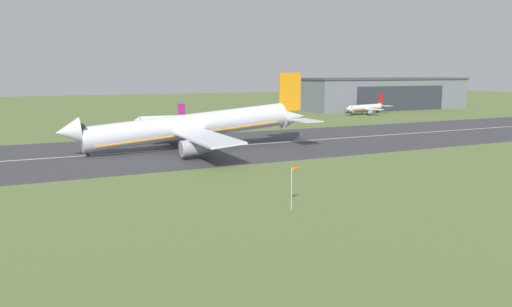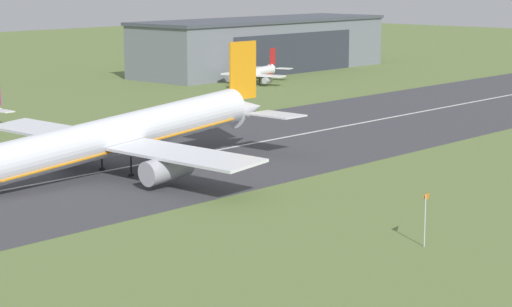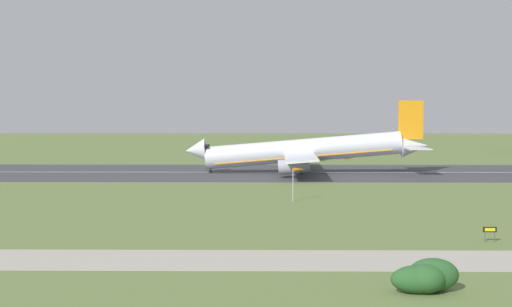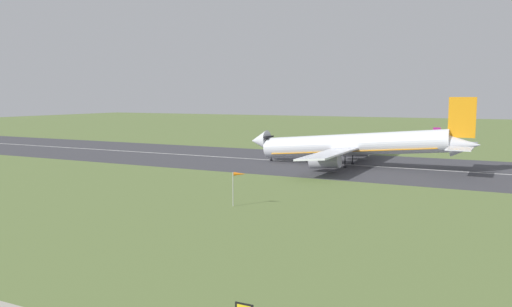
% 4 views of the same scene
% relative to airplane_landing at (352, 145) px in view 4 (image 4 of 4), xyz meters
% --- Properties ---
extents(ground_plane, '(758.06, 758.06, 0.00)m').
position_rel_airplane_landing_xyz_m(ground_plane, '(17.51, -61.16, -5.49)').
color(ground_plane, olive).
extents(runway_strip, '(518.06, 50.01, 0.06)m').
position_rel_airplane_landing_xyz_m(runway_strip, '(17.51, 2.35, -5.46)').
color(runway_strip, '#3D3D42').
rests_on(runway_strip, ground_plane).
extents(runway_centreline, '(466.25, 0.70, 0.01)m').
position_rel_airplane_landing_xyz_m(runway_centreline, '(17.51, 2.35, -5.42)').
color(runway_centreline, silver).
rests_on(runway_centreline, runway_strip).
extents(airplane_landing, '(60.11, 54.57, 17.88)m').
position_rel_airplane_landing_xyz_m(airplane_landing, '(0.00, 0.00, 0.00)').
color(airplane_landing, silver).
rests_on(airplane_landing, ground_plane).
extents(airplane_parked_centre, '(17.84, 23.31, 7.56)m').
position_rel_airplane_landing_xyz_m(airplane_parked_centre, '(7.54, 53.95, -3.04)').
color(airplane_parked_centre, white).
rests_on(airplane_parked_centre, ground_plane).
extents(windsock_pole, '(2.18, 1.23, 5.71)m').
position_rel_airplane_landing_xyz_m(windsock_pole, '(-4.05, -54.57, -0.43)').
color(windsock_pole, '#B7B7BC').
rests_on(windsock_pole, ground_plane).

